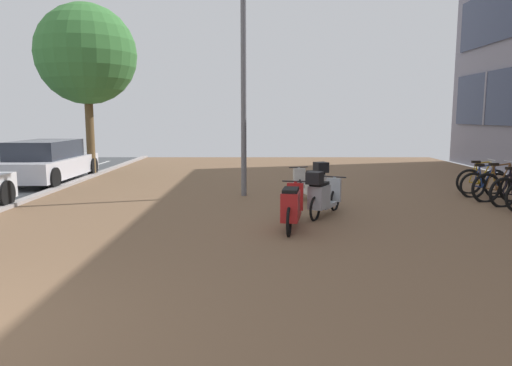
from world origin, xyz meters
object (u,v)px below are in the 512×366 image
at_px(bicycle_rack_08, 487,185).
at_px(parked_car_far, 49,162).
at_px(scooter_mid, 324,195).
at_px(lamp_post, 245,71).
at_px(scooter_near, 314,183).
at_px(bicycle_rack_07, 502,187).
at_px(street_tree, 88,55).
at_px(bicycle_rack_09, 484,181).
at_px(scooter_far, 293,207).

relative_size(bicycle_rack_08, parked_car_far, 0.31).
xyz_separation_m(scooter_mid, lamp_post, (-1.67, 2.62, 2.74)).
bearing_deg(parked_car_far, scooter_mid, -33.60).
bearing_deg(lamp_post, scooter_near, -27.21).
relative_size(bicycle_rack_07, bicycle_rack_08, 1.11).
bearing_deg(bicycle_rack_07, street_tree, 155.94).
relative_size(bicycle_rack_07, bicycle_rack_09, 1.07).
height_order(scooter_near, parked_car_far, parked_car_far).
height_order(lamp_post, street_tree, street_tree).
distance_m(bicycle_rack_07, parked_car_far, 12.98).
relative_size(parked_car_far, street_tree, 0.73).
xyz_separation_m(scooter_far, parked_car_far, (-7.24, 6.38, 0.21)).
xyz_separation_m(parked_car_far, lamp_post, (6.28, -2.66, 2.57)).
relative_size(scooter_mid, lamp_post, 0.26).
bearing_deg(street_tree, scooter_near, -35.88).
distance_m(scooter_near, street_tree, 9.53).
distance_m(bicycle_rack_07, scooter_near, 4.53).
bearing_deg(bicycle_rack_07, parked_car_far, 164.05).
xyz_separation_m(lamp_post, street_tree, (-5.46, 4.30, 0.93)).
relative_size(bicycle_rack_08, scooter_far, 0.73).
distance_m(scooter_far, lamp_post, 4.74).
height_order(bicycle_rack_07, lamp_post, lamp_post).
bearing_deg(lamp_post, bicycle_rack_07, -8.32).
relative_size(bicycle_rack_09, scooter_mid, 0.90).
relative_size(bicycle_rack_09, parked_car_far, 0.32).
bearing_deg(scooter_near, street_tree, 144.12).
relative_size(bicycle_rack_08, scooter_mid, 0.87).
bearing_deg(scooter_near, bicycle_rack_09, 14.06).
height_order(scooter_mid, scooter_far, scooter_mid).
relative_size(scooter_near, street_tree, 0.27).
relative_size(scooter_far, lamp_post, 0.31).
bearing_deg(lamp_post, street_tree, 141.77).
relative_size(scooter_near, scooter_far, 0.90).
height_order(bicycle_rack_08, bicycle_rack_09, bicycle_rack_09).
height_order(parked_car_far, lamp_post, lamp_post).
xyz_separation_m(bicycle_rack_09, parked_car_far, (-12.62, 2.35, 0.29)).
bearing_deg(bicycle_rack_09, scooter_mid, -147.94).
bearing_deg(parked_car_far, bicycle_rack_08, -13.40).
distance_m(bicycle_rack_07, scooter_far, 5.94).
xyz_separation_m(bicycle_rack_09, lamp_post, (-6.34, -0.31, 2.86)).
xyz_separation_m(bicycle_rack_09, scooter_mid, (-4.68, -2.93, 0.11)).
relative_size(bicycle_rack_08, street_tree, 0.22).
relative_size(lamp_post, street_tree, 0.99).
bearing_deg(bicycle_rack_08, street_tree, 158.38).
bearing_deg(lamp_post, scooter_mid, -57.53).
bearing_deg(scooter_mid, bicycle_rack_07, 20.71).
xyz_separation_m(scooter_near, scooter_mid, (-0.01, -1.76, -0.01)).
bearing_deg(street_tree, bicycle_rack_09, -18.67).
xyz_separation_m(scooter_near, street_tree, (-7.13, 5.16, 3.67)).
bearing_deg(bicycle_rack_08, scooter_mid, -152.57).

